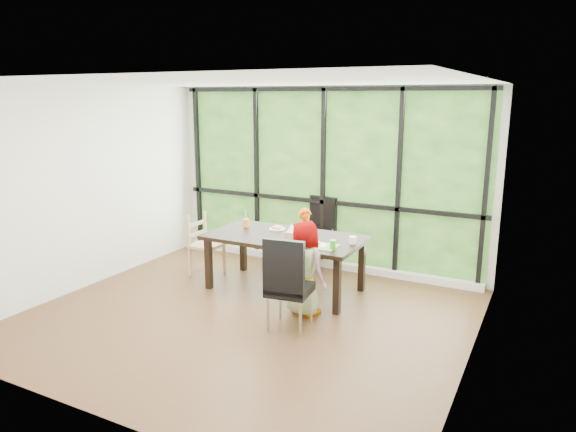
% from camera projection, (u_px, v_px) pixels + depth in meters
% --- Properties ---
extents(ground, '(5.00, 5.00, 0.00)m').
position_uv_depth(ground, '(247.00, 316.00, 6.20)').
color(ground, black).
rests_on(ground, ground).
extents(back_wall, '(5.00, 0.00, 5.00)m').
position_uv_depth(back_wall, '(324.00, 178.00, 7.85)').
color(back_wall, silver).
rests_on(back_wall, ground).
extents(foliage_backdrop, '(4.80, 0.02, 2.65)m').
position_uv_depth(foliage_backdrop, '(324.00, 178.00, 7.83)').
color(foliage_backdrop, '#214A16').
rests_on(foliage_backdrop, back_wall).
extents(window_mullions, '(4.80, 0.06, 2.65)m').
position_uv_depth(window_mullions, '(323.00, 179.00, 7.79)').
color(window_mullions, black).
rests_on(window_mullions, back_wall).
extents(window_sill, '(4.80, 0.12, 0.10)m').
position_uv_depth(window_sill, '(321.00, 262.00, 8.05)').
color(window_sill, silver).
rests_on(window_sill, ground).
extents(dining_table, '(2.10, 1.15, 0.75)m').
position_uv_depth(dining_table, '(285.00, 263.00, 6.99)').
color(dining_table, black).
rests_on(dining_table, ground).
extents(chair_window_leather, '(0.54, 0.54, 1.08)m').
position_uv_depth(chair_window_leather, '(316.00, 234.00, 7.83)').
color(chair_window_leather, black).
rests_on(chair_window_leather, ground).
extents(chair_interior_leather, '(0.51, 0.51, 1.08)m').
position_uv_depth(chair_interior_leather, '(290.00, 283.00, 5.78)').
color(chair_interior_leather, black).
rests_on(chair_interior_leather, ground).
extents(chair_end_beech, '(0.42, 0.44, 0.90)m').
position_uv_depth(chair_end_beech, '(207.00, 245.00, 7.55)').
color(chair_end_beech, '#A27D54').
rests_on(chair_end_beech, ground).
extents(child_toddler, '(0.43, 0.36, 1.00)m').
position_uv_depth(child_toddler, '(306.00, 242.00, 7.52)').
color(child_toddler, '#D84A06').
rests_on(child_toddler, ground).
extents(child_older, '(0.64, 0.52, 1.14)m').
position_uv_depth(child_older, '(307.00, 268.00, 6.15)').
color(child_older, slate).
rests_on(child_older, ground).
extents(placemat, '(0.45, 0.33, 0.01)m').
position_uv_depth(placemat, '(319.00, 246.00, 6.44)').
color(placemat, tan).
rests_on(placemat, dining_table).
extents(plate_far, '(0.22, 0.22, 0.01)m').
position_uv_depth(plate_far, '(277.00, 229.00, 7.23)').
color(plate_far, white).
rests_on(plate_far, dining_table).
extents(plate_near, '(0.24, 0.24, 0.01)m').
position_uv_depth(plate_near, '(317.00, 245.00, 6.43)').
color(plate_near, white).
rests_on(plate_near, dining_table).
extents(orange_cup, '(0.07, 0.07, 0.12)m').
position_uv_depth(orange_cup, '(246.00, 223.00, 7.37)').
color(orange_cup, orange).
rests_on(orange_cup, dining_table).
extents(green_cup, '(0.07, 0.07, 0.12)m').
position_uv_depth(green_cup, '(333.00, 245.00, 6.28)').
color(green_cup, green).
rests_on(green_cup, dining_table).
extents(white_mug, '(0.09, 0.09, 0.09)m').
position_uv_depth(white_mug, '(353.00, 240.00, 6.53)').
color(white_mug, white).
rests_on(white_mug, dining_table).
extents(tissue_box, '(0.14, 0.14, 0.12)m').
position_uv_depth(tissue_box, '(292.00, 236.00, 6.66)').
color(tissue_box, tan).
rests_on(tissue_box, dining_table).
extents(crepe_rolls_far, '(0.15, 0.12, 0.04)m').
position_uv_depth(crepe_rolls_far, '(277.00, 227.00, 7.23)').
color(crepe_rolls_far, tan).
rests_on(crepe_rolls_far, plate_far).
extents(crepe_rolls_near, '(0.05, 0.12, 0.04)m').
position_uv_depth(crepe_rolls_near, '(317.00, 243.00, 6.43)').
color(crepe_rolls_near, tan).
rests_on(crepe_rolls_near, plate_near).
extents(straw_white, '(0.01, 0.04, 0.20)m').
position_uv_depth(straw_white, '(246.00, 216.00, 7.34)').
color(straw_white, white).
rests_on(straw_white, orange_cup).
extents(straw_pink, '(0.01, 0.04, 0.20)m').
position_uv_depth(straw_pink, '(333.00, 237.00, 6.26)').
color(straw_pink, pink).
rests_on(straw_pink, green_cup).
extents(tissue, '(0.12, 0.12, 0.11)m').
position_uv_depth(tissue, '(292.00, 228.00, 6.63)').
color(tissue, white).
rests_on(tissue, tissue_box).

